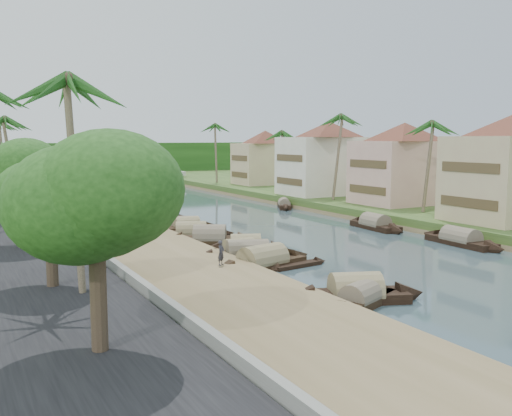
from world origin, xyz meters
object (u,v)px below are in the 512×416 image
bridge (114,177)px  sampan_1 (356,294)px  sampan_0 (362,299)px  person_near (221,253)px

bridge → sampan_1: (-8.96, -85.56, -1.30)m
bridge → sampan_1: 86.04m
sampan_0 → person_near: (-3.86, 9.56, 1.20)m
sampan_0 → sampan_1: sampan_1 is taller
bridge → person_near: person_near is taller
bridge → sampan_1: bearing=-96.0°
bridge → person_near: bearing=-99.7°
bridge → person_near: (-13.15, -76.95, -0.11)m
sampan_1 → person_near: (-4.19, 8.61, 1.19)m
bridge → sampan_0: bearing=-96.1°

